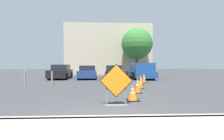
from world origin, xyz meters
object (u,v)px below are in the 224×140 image
Objects in this scene: bollard_nearest at (52,78)px; parked_car_second at (88,72)px; traffic_cone_fifth at (144,78)px; bollard_second at (25,77)px; traffic_cone_second at (138,85)px; road_closed_sign at (116,84)px; traffic_cone_third at (140,83)px; parked_car_nearest at (61,72)px; traffic_cone_fourth at (141,80)px; parked_car_third at (114,72)px; traffic_cone_nearest at (133,93)px; pickup_truck at (140,72)px.

parked_car_second is at bearing 71.67° from bollard_nearest.
traffic_cone_fifth is at bearing 11.07° from bollard_nearest.
bollard_second is at bearing 180.00° from bollard_nearest.
road_closed_sign is at bearing -118.00° from traffic_cone_second.
road_closed_sign is 4.08m from traffic_cone_third.
road_closed_sign is 7.30m from traffic_cone_fifth.
traffic_cone_third is 9.66m from parked_car_nearest.
road_closed_sign is at bearing 98.35° from parked_car_second.
traffic_cone_fifth is at bearing 71.94° from traffic_cone_third.
road_closed_sign reaches higher than traffic_cone_fourth.
parked_car_third is (-1.21, 7.03, 0.29)m from traffic_cone_third.
bollard_second is at bearing 39.29° from parked_car_third.
traffic_cone_second is 0.20× the size of parked_car_nearest.
parked_car_second reaches higher than traffic_cone_nearest.
bollard_nearest is (-6.15, 0.07, 0.16)m from traffic_cone_fourth.
bollard_nearest reaches higher than traffic_cone_nearest.
road_closed_sign is 0.25× the size of pickup_truck.
pickup_truck is (1.99, 8.12, 0.32)m from traffic_cone_second.
road_closed_sign is at bearing -53.47° from bollard_nearest.
traffic_cone_fourth is at bearing 75.68° from pickup_truck.
traffic_cone_fourth is 0.16× the size of parked_car_second.
parked_car_nearest is (-6.66, 6.99, 0.33)m from traffic_cone_third.
parked_car_second is (2.73, 0.18, -0.04)m from parked_car_nearest.
pickup_truck is (1.53, 6.71, 0.38)m from traffic_cone_third.
parked_car_second is (-2.25, 10.87, -0.10)m from road_closed_sign.
bollard_second reaches higher than bollard_nearest.
traffic_cone_nearest is at bearing 73.47° from pickup_truck.
traffic_cone_second is 8.37m from pickup_truck.
bollard_second is at bearing 77.57° from parked_car_nearest.
road_closed_sign is 11.10m from parked_car_second.
bollard_second is at bearing -171.25° from traffic_cone_fifth.
bollard_second is (-5.88, 5.46, -0.18)m from road_closed_sign.
pickup_truck reaches higher than road_closed_sign.
pickup_truck reaches higher than traffic_cone_second.
traffic_cone_second is 1.15× the size of traffic_cone_fourth.
road_closed_sign reaches higher than bollard_nearest.
bollard_second reaches higher than traffic_cone_third.
parked_car_second is at bearing 56.18° from bollard_second.
traffic_cone_fifth is 8.67m from bollard_second.
traffic_cone_third is 0.13× the size of pickup_truck.
parked_car_nearest is 5.45m from parked_car_third.
parked_car_second is at bearing 106.19° from traffic_cone_nearest.
road_closed_sign is 5.80m from traffic_cone_fourth.
traffic_cone_second is 6.15m from bollard_nearest.
parked_car_nearest is 8.19m from pickup_truck.
parked_car_nearest is 5.30m from bollard_second.
parked_car_nearest reaches higher than traffic_cone_fifth.
road_closed_sign is 1.89× the size of traffic_cone_fifth.
traffic_cone_third is 0.16× the size of parked_car_second.
parked_car_third is (-0.74, 8.44, 0.23)m from traffic_cone_second.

